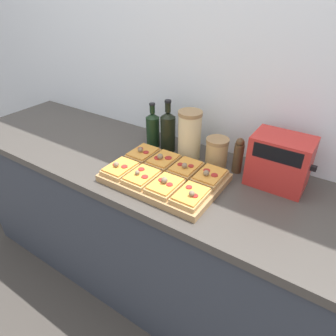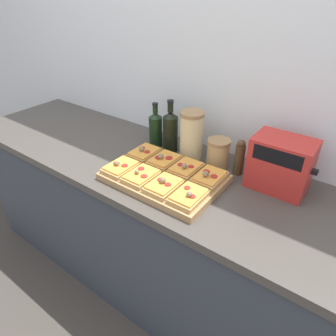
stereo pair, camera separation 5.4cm
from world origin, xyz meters
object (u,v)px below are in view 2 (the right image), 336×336
at_px(grain_jar_tall, 191,135).
at_px(grain_jar_short, 218,153).
at_px(olive_oil_bottle, 156,129).
at_px(pepper_mill, 239,157).
at_px(cutting_board, 164,177).
at_px(toaster_oven, 281,164).
at_px(wine_bottle, 170,131).

distance_m(grain_jar_tall, grain_jar_short, 0.16).
xyz_separation_m(olive_oil_bottle, grain_jar_tall, (0.23, 0.00, 0.02)).
relative_size(grain_jar_short, pepper_mill, 0.81).
distance_m(cutting_board, grain_jar_tall, 0.28).
relative_size(grain_jar_tall, grain_jar_short, 1.73).
distance_m(cutting_board, toaster_oven, 0.51).
distance_m(pepper_mill, toaster_oven, 0.19).
distance_m(olive_oil_bottle, toaster_oven, 0.68).
xyz_separation_m(cutting_board, grain_jar_short, (0.13, 0.26, 0.06)).
bearing_deg(olive_oil_bottle, toaster_oven, -0.07).
bearing_deg(pepper_mill, olive_oil_bottle, 180.00).
bearing_deg(grain_jar_tall, wine_bottle, 180.00).
distance_m(cutting_board, pepper_mill, 0.36).
bearing_deg(cutting_board, grain_jar_short, 62.27).
height_order(cutting_board, wine_bottle, wine_bottle).
height_order(olive_oil_bottle, grain_jar_short, olive_oil_bottle).
relative_size(cutting_board, grain_jar_tall, 2.09).
relative_size(cutting_board, grain_jar_short, 3.60).
height_order(grain_jar_tall, grain_jar_short, grain_jar_tall).
height_order(grain_jar_tall, toaster_oven, grain_jar_tall).
bearing_deg(grain_jar_tall, toaster_oven, -0.11).
xyz_separation_m(grain_jar_tall, pepper_mill, (0.26, 0.00, -0.04)).
bearing_deg(grain_jar_tall, cutting_board, -85.52).
bearing_deg(olive_oil_bottle, grain_jar_tall, 0.00).
xyz_separation_m(grain_jar_short, toaster_oven, (0.30, -0.00, 0.04)).
relative_size(olive_oil_bottle, grain_jar_short, 1.70).
height_order(wine_bottle, grain_jar_short, wine_bottle).
xyz_separation_m(cutting_board, toaster_oven, (0.43, 0.26, 0.10)).
relative_size(cutting_board, pepper_mill, 2.93).
height_order(olive_oil_bottle, pepper_mill, olive_oil_bottle).
relative_size(cutting_board, olive_oil_bottle, 2.12).
bearing_deg(pepper_mill, cutting_board, -133.67).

